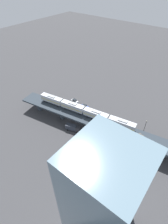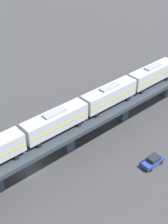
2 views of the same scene
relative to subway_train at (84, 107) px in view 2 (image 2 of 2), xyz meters
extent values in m
plane|color=#38383A|center=(-0.48, 11.34, -9.20)|extent=(400.00, 400.00, 0.00)
cube|color=#283039|center=(-0.48, 11.34, -2.94)|extent=(23.48, 92.12, 0.80)
cube|color=#333D47|center=(5.88, -26.63, -6.27)|extent=(2.07, 2.07, 5.86)
cube|color=#333D47|center=(3.40, -11.83, -6.27)|extent=(2.07, 2.07, 5.86)
cube|color=#333D47|center=(0.92, 2.96, -6.27)|extent=(2.07, 2.07, 5.86)
cube|color=#ADB2BA|center=(3.12, -18.64, 0.00)|extent=(4.74, 12.30, 3.10)
cube|color=gold|center=(3.12, -18.64, -0.30)|extent=(4.74, 12.07, 0.24)
cube|color=gray|center=(3.12, -18.64, 1.73)|extent=(2.07, 4.37, 0.36)
cylinder|color=black|center=(2.64, -22.98, -2.12)|extent=(0.36, 0.86, 0.84)
cylinder|color=black|center=(4.99, -22.59, -2.12)|extent=(0.36, 0.86, 0.84)
cylinder|color=black|center=(1.25, -14.69, -2.12)|extent=(0.36, 0.86, 0.84)
cylinder|color=black|center=(3.60, -14.30, -2.12)|extent=(0.36, 0.86, 0.84)
cube|color=#ADB2BA|center=(1.04, -6.21, 0.00)|extent=(4.74, 12.30, 3.10)
cube|color=gold|center=(1.04, -6.21, -0.30)|extent=(4.74, 12.07, 0.24)
cube|color=gray|center=(1.04, -6.21, 1.73)|extent=(2.07, 4.37, 0.36)
cylinder|color=black|center=(0.56, -10.55, -2.12)|extent=(0.36, 0.86, 0.84)
cylinder|color=black|center=(2.91, -10.16, -2.12)|extent=(0.36, 0.86, 0.84)
cylinder|color=black|center=(-0.83, -2.27, -2.12)|extent=(0.36, 0.86, 0.84)
cylinder|color=black|center=(1.52, -1.87, -2.12)|extent=(0.36, 0.86, 0.84)
cube|color=#ADB2BA|center=(-1.04, 6.21, 0.00)|extent=(4.74, 12.30, 3.10)
cube|color=gold|center=(-1.04, 6.21, -0.30)|extent=(4.74, 12.07, 0.24)
cube|color=gray|center=(-1.04, 6.21, 1.73)|extent=(2.07, 4.37, 0.36)
cylinder|color=black|center=(-1.52, 1.87, -2.12)|extent=(0.36, 0.86, 0.84)
cylinder|color=black|center=(0.83, 2.27, -2.12)|extent=(0.36, 0.86, 0.84)
cylinder|color=black|center=(-2.91, 10.16, -2.12)|extent=(0.36, 0.86, 0.84)
cylinder|color=black|center=(-0.56, 10.55, -2.12)|extent=(0.36, 0.86, 0.84)
cylinder|color=black|center=(-3.60, 14.30, -2.12)|extent=(0.36, 0.86, 0.84)
cylinder|color=black|center=(-1.25, 14.69, -2.12)|extent=(0.36, 0.86, 0.84)
cube|color=#233D93|center=(-10.73, -7.88, -8.47)|extent=(2.36, 4.60, 0.80)
cube|color=#1E2328|center=(-10.71, -8.03, -7.69)|extent=(1.92, 2.40, 0.76)
cylinder|color=black|center=(-11.39, -9.41, -8.87)|extent=(0.32, 0.69, 0.66)
cylinder|color=black|center=(-9.69, -9.19, -8.87)|extent=(0.32, 0.69, 0.66)
cylinder|color=black|center=(-11.76, -6.58, -8.87)|extent=(0.32, 0.69, 0.66)
cylinder|color=black|center=(-10.07, -6.35, -8.87)|extent=(0.32, 0.69, 0.66)
cube|color=#333338|center=(5.80, 0.91, -7.55)|extent=(2.71, 2.58, 2.30)
cube|color=#2D333D|center=(6.90, -2.52, -7.35)|extent=(3.78, 5.65, 2.70)
cylinder|color=black|center=(6.74, 1.21, -8.70)|extent=(0.64, 1.06, 1.00)
cylinder|color=black|center=(4.86, 0.60, -8.70)|extent=(0.64, 1.06, 1.00)
cylinder|color=black|center=(8.36, -3.69, -8.70)|extent=(0.64, 1.06, 1.00)
cylinder|color=black|center=(6.39, -4.32, -8.70)|extent=(0.64, 1.06, 1.00)
camera|label=1|loc=(50.02, 39.20, 53.25)|focal=28.00mm
camera|label=2|loc=(-38.87, 23.89, 30.87)|focal=50.00mm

